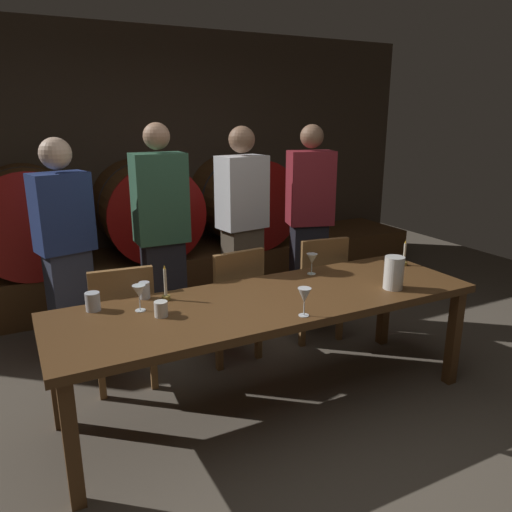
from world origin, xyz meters
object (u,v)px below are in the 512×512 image
at_px(cup_right, 161,309).
at_px(wine_glass_right, 312,259).
at_px(dining_table, 271,308).
at_px(guest_center_right, 242,231).
at_px(wine_glass_left, 139,292).
at_px(wine_barrel_right, 242,200).
at_px(chair_right, 317,283).
at_px(wine_glass_center, 304,296).
at_px(guest_far_right, 309,224).
at_px(cup_center, 144,290).
at_px(candle_left, 166,290).
at_px(candle_right, 404,258).
at_px(wine_barrel_center, 146,209).
at_px(guest_far_left, 66,252).
at_px(chair_center, 232,299).
at_px(chair_left, 123,321).
at_px(wine_barrel_left, 28,219).
at_px(cup_left, 93,302).
at_px(guest_center_left, 162,241).
at_px(pitcher, 394,273).

bearing_deg(cup_right, wine_glass_right, 12.16).
distance_m(dining_table, guest_center_right, 1.17).
bearing_deg(wine_glass_left, wine_glass_right, 5.35).
relative_size(wine_barrel_right, wine_glass_right, 6.39).
distance_m(chair_right, wine_glass_center, 1.32).
bearing_deg(guest_far_right, cup_center, 40.12).
distance_m(candle_left, wine_glass_left, 0.22).
distance_m(candle_left, candle_right, 1.79).
bearing_deg(cup_right, wine_barrel_right, 55.33).
xyz_separation_m(wine_barrel_center, guest_far_left, (-0.90, -1.18, -0.04)).
xyz_separation_m(chair_center, cup_center, (-0.73, -0.31, 0.29)).
bearing_deg(chair_left, guest_far_left, -60.97).
bearing_deg(wine_barrel_center, wine_glass_right, -73.64).
xyz_separation_m(dining_table, guest_far_right, (0.97, 1.07, 0.23)).
relative_size(wine_barrel_left, guest_center_right, 0.55).
height_order(cup_center, cup_right, cup_center).
distance_m(chair_right, cup_left, 1.87).
height_order(guest_center_left, candle_left, guest_center_left).
bearing_deg(wine_barrel_right, pitcher, -93.45).
bearing_deg(chair_left, guest_center_right, -151.82).
bearing_deg(pitcher, wine_glass_right, 121.48).
distance_m(wine_barrel_left, wine_barrel_right, 2.16).
relative_size(chair_right, guest_far_right, 0.51).
xyz_separation_m(chair_left, cup_left, (-0.22, -0.34, 0.29)).
xyz_separation_m(wine_glass_right, cup_center, (-1.17, 0.07, -0.06)).
height_order(wine_glass_center, cup_left, wine_glass_center).
relative_size(wine_barrel_center, wine_glass_right, 6.39).
relative_size(wine_glass_center, cup_left, 1.52).
bearing_deg(wine_barrel_left, chair_center, -53.77).
height_order(chair_left, cup_center, chair_left).
distance_m(wine_glass_left, cup_right, 0.17).
bearing_deg(candle_right, dining_table, -173.21).
bearing_deg(wine_glass_right, chair_center, 139.68).
distance_m(chair_center, guest_center_right, 0.66).
height_order(wine_barrel_left, cup_left, wine_barrel_left).
xyz_separation_m(wine_barrel_right, guest_far_left, (-1.97, -1.18, -0.04)).
distance_m(chair_left, cup_right, 0.67).
relative_size(guest_far_right, pitcher, 8.14).
bearing_deg(cup_right, candle_right, 3.38).
distance_m(guest_far_left, wine_glass_left, 1.06).
bearing_deg(guest_far_right, candle_left, 44.00).
relative_size(wine_barrel_left, wine_glass_left, 6.14).
bearing_deg(chair_center, guest_far_right, -161.49).
relative_size(pitcher, wine_glass_right, 1.44).
bearing_deg(guest_far_left, wine_glass_right, 134.85).
distance_m(guest_far_left, cup_right, 1.22).
relative_size(guest_center_left, guest_center_right, 1.02).
bearing_deg(candle_right, guest_far_left, 154.83).
bearing_deg(guest_center_left, cup_right, 73.17).
distance_m(chair_center, guest_far_right, 1.10).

